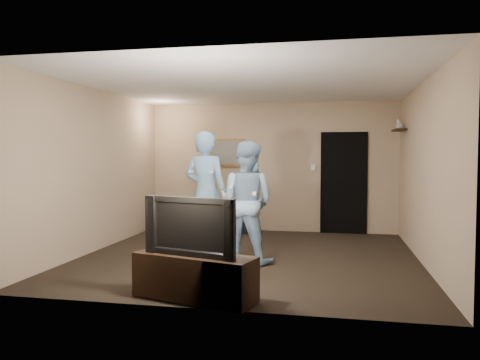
% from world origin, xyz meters
% --- Properties ---
extents(ground, '(5.00, 5.00, 0.00)m').
position_xyz_m(ground, '(0.00, 0.00, 0.00)').
color(ground, black).
rests_on(ground, ground).
extents(ceiling, '(5.00, 5.00, 0.04)m').
position_xyz_m(ceiling, '(0.00, 0.00, 2.60)').
color(ceiling, silver).
rests_on(ceiling, wall_back).
extents(wall_back, '(5.00, 0.04, 2.60)m').
position_xyz_m(wall_back, '(0.00, 2.50, 1.30)').
color(wall_back, tan).
rests_on(wall_back, ground).
extents(wall_front, '(5.00, 0.04, 2.60)m').
position_xyz_m(wall_front, '(0.00, -2.50, 1.30)').
color(wall_front, tan).
rests_on(wall_front, ground).
extents(wall_left, '(0.04, 5.00, 2.60)m').
position_xyz_m(wall_left, '(-2.50, 0.00, 1.30)').
color(wall_left, tan).
rests_on(wall_left, ground).
extents(wall_right, '(0.04, 5.00, 2.60)m').
position_xyz_m(wall_right, '(2.50, 0.00, 1.30)').
color(wall_right, tan).
rests_on(wall_right, ground).
extents(sofa, '(2.00, 1.27, 0.54)m').
position_xyz_m(sofa, '(-1.27, 2.04, 0.27)').
color(sofa, black).
rests_on(sofa, ground).
extents(throw_pillow, '(0.40, 0.14, 0.39)m').
position_xyz_m(throw_pillow, '(-1.65, 2.04, 0.48)').
color(throw_pillow, '#194C3D').
rests_on(throw_pillow, sofa).
extents(painting_frame, '(0.72, 0.05, 0.57)m').
position_xyz_m(painting_frame, '(-0.90, 2.48, 1.60)').
color(painting_frame, olive).
rests_on(painting_frame, wall_back).
extents(painting_canvas, '(0.62, 0.01, 0.47)m').
position_xyz_m(painting_canvas, '(-0.90, 2.45, 1.60)').
color(painting_canvas, slate).
rests_on(painting_canvas, painting_frame).
extents(doorway, '(0.90, 0.06, 2.00)m').
position_xyz_m(doorway, '(1.45, 2.47, 1.00)').
color(doorway, black).
rests_on(doorway, ground).
extents(light_switch, '(0.08, 0.02, 0.12)m').
position_xyz_m(light_switch, '(0.85, 2.48, 1.30)').
color(light_switch, silver).
rests_on(light_switch, wall_back).
extents(wall_shelf, '(0.20, 0.60, 0.03)m').
position_xyz_m(wall_shelf, '(2.39, 1.80, 1.99)').
color(wall_shelf, black).
rests_on(wall_shelf, wall_right).
extents(shelf_vase, '(0.15, 0.15, 0.14)m').
position_xyz_m(shelf_vase, '(2.39, 1.73, 2.08)').
color(shelf_vase, '#B3B3B8').
rests_on(shelf_vase, wall_shelf).
extents(shelf_figurine, '(0.06, 0.06, 0.18)m').
position_xyz_m(shelf_figurine, '(2.39, 1.92, 2.09)').
color(shelf_figurine, '#BCBDC1').
rests_on(shelf_figurine, wall_shelf).
extents(tv_console, '(1.40, 0.76, 0.48)m').
position_xyz_m(tv_console, '(-0.18, -2.23, 0.25)').
color(tv_console, black).
rests_on(tv_console, ground).
extents(television, '(1.08, 0.42, 0.62)m').
position_xyz_m(television, '(-0.18, -2.23, 0.80)').
color(television, black).
rests_on(television, tv_console).
extents(wii_player_left, '(0.77, 0.57, 1.91)m').
position_xyz_m(wii_player_left, '(-0.71, 0.11, 0.96)').
color(wii_player_left, '#7DB2DA').
rests_on(wii_player_left, ground).
extents(wii_player_right, '(0.99, 0.85, 1.74)m').
position_xyz_m(wii_player_right, '(0.03, -0.36, 0.87)').
color(wii_player_right, '#90B3D1').
rests_on(wii_player_right, ground).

